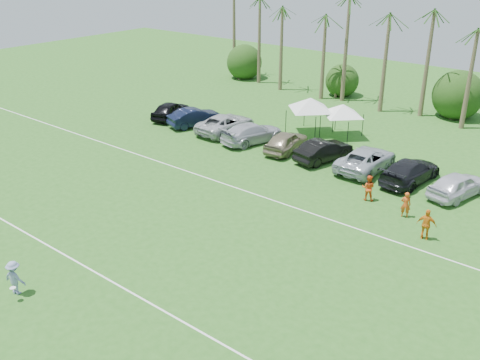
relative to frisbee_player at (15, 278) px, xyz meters
The scene contains 26 objects.
ground 1.59m from the frisbee_player, 74.96° to the left, with size 120.00×120.00×0.00m, color #285E1C.
field_lines 9.35m from the frisbee_player, 87.84° to the left, with size 80.00×12.10×0.01m.
palm_tree_0 45.36m from the frisbee_player, 118.84° to the left, with size 2.40×2.40×8.90m.
palm_tree_1 43.34m from the frisbee_player, 112.96° to the left, with size 2.40×2.40×9.90m.
palm_tree_2 41.84m from the frisbee_player, 106.51° to the left, with size 2.40×2.40×10.90m.
palm_tree_4 40.03m from the frisbee_player, 95.30° to the left, with size 2.40×2.40×8.90m.
palm_tree_5 40.02m from the frisbee_player, 89.49° to the left, with size 2.40×2.40×9.90m.
palm_tree_6 40.42m from the frisbee_player, 83.68° to the left, with size 2.40×2.40×10.90m.
bush_tree_0 44.42m from the frisbee_player, 114.83° to the left, with size 4.00×4.00×4.00m.
bush_tree_1 40.71m from the frisbee_player, 97.98° to the left, with size 4.00×4.00×4.00m.
bush_tree_2 40.82m from the frisbee_player, 81.05° to the left, with size 4.00×4.00×4.00m.
sideline_player_a 21.33m from the frisbee_player, 59.56° to the left, with size 0.58×0.38×1.59m, color #CD4A16.
sideline_player_b 20.71m from the frisbee_player, 67.05° to the left, with size 0.81×0.63×1.67m, color #EE521A.
sideline_player_c 20.92m from the frisbee_player, 52.53° to the left, with size 1.04×0.43×1.77m, color orange.
canopy_tent_left 27.98m from the frisbee_player, 93.49° to the left, with size 4.43×4.43×3.59m.
canopy_tent_right 28.84m from the frisbee_player, 88.36° to the left, with size 3.99×3.99×3.23m.
frisbee_player is the anchor object (origin of this frame).
parked_car_0 27.18m from the frisbee_player, 120.62° to the left, with size 1.88×4.66×1.59m, color black.
parked_car_1 25.52m from the frisbee_player, 114.50° to the left, with size 1.68×4.82×1.59m, color black.
parked_car_2 24.60m from the frisbee_player, 107.31° to the left, with size 2.63×5.71×1.59m, color #B6B8BB.
parked_car_3 23.37m from the frisbee_player, 100.00° to the left, with size 2.22×5.47×1.59m, color #B0B0BB.
parked_car_4 23.04m from the frisbee_player, 91.98° to the left, with size 1.88×4.66×1.59m, color gray.
parked_car_5 23.27m from the frisbee_player, 83.92° to the left, with size 1.68×4.82×1.59m, color black.
parked_car_6 24.15m from the frisbee_player, 76.28° to the left, with size 2.63×5.71×1.59m, color #B0B7C0.
parked_car_7 25.06m from the frisbee_player, 68.98° to the left, with size 2.22×5.47×1.59m, color black.
parked_car_8 26.17m from the frisbee_player, 62.09° to the left, with size 1.88×4.66×1.59m, color silver.
Camera 1 is at (20.41, -10.76, 14.75)m, focal length 40.00 mm.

